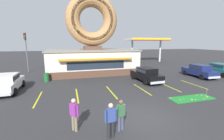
{
  "coord_description": "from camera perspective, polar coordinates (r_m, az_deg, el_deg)",
  "views": [
    {
      "loc": [
        -4.0,
        -7.33,
        4.36
      ],
      "look_at": [
        -0.45,
        5.0,
        2.0
      ],
      "focal_mm": 24.0,
      "sensor_mm": 36.0,
      "label": 1
    }
  ],
  "objects": [
    {
      "name": "parking_stripe_mid_right",
      "position": [
        16.16,
        20.82,
        -5.92
      ],
      "size": [
        0.12,
        3.6,
        0.01
      ],
      "primitive_type": "cube",
      "color": "yellow",
      "rests_on": "ground"
    },
    {
      "name": "car_white",
      "position": [
        16.3,
        -35.01,
        -3.86
      ],
      "size": [
        2.08,
        4.61,
        1.6
      ],
      "color": "silver",
      "rests_on": "ground"
    },
    {
      "name": "pedestrian_blue_sweater_man",
      "position": [
        7.14,
        -0.47,
        -18.15
      ],
      "size": [
        0.59,
        0.29,
        1.7
      ],
      "color": "#232328",
      "rests_on": "ground"
    },
    {
      "name": "mini_donut_near_left",
      "position": [
        12.92,
        21.45,
        -9.82
      ],
      "size": [
        0.13,
        0.13,
        0.04
      ],
      "primitive_type": "torus",
      "color": "#D8667F",
      "rests_on": "putting_mat"
    },
    {
      "name": "pedestrian_hooded_kid",
      "position": [
        7.72,
        3.36,
        -16.32
      ],
      "size": [
        0.57,
        0.36,
        1.61
      ],
      "color": "#474C66",
      "rests_on": "ground"
    },
    {
      "name": "donut_shop_building",
      "position": [
        21.53,
        -7.38,
        8.68
      ],
      "size": [
        12.3,
        6.75,
        10.96
      ],
      "color": "brown",
      "rests_on": "ground"
    },
    {
      "name": "car_navy",
      "position": [
        22.12,
        30.33,
        -0.09
      ],
      "size": [
        2.05,
        4.6,
        1.6
      ],
      "color": "navy",
      "rests_on": "ground"
    },
    {
      "name": "golf_ball",
      "position": [
        13.17,
        25.64,
        -9.75
      ],
      "size": [
        0.04,
        0.04,
        0.04
      ],
      "primitive_type": "sphere",
      "color": "white",
      "rests_on": "putting_mat"
    },
    {
      "name": "mini_donut_far_right",
      "position": [
        14.61,
        32.23,
        -8.4
      ],
      "size": [
        0.13,
        0.13,
        0.04
      ],
      "primitive_type": "torus",
      "color": "#D17F47",
      "rests_on": "putting_mat"
    },
    {
      "name": "parking_stripe_left",
      "position": [
        13.09,
        -13.15,
        -9.31
      ],
      "size": [
        0.12,
        3.6,
        0.01
      ],
      "primitive_type": "cube",
      "color": "yellow",
      "rests_on": "ground"
    },
    {
      "name": "parking_stripe_mid_left",
      "position": [
        13.54,
        -0.24,
        -8.36
      ],
      "size": [
        0.12,
        3.6,
        0.01
      ],
      "primitive_type": "cube",
      "color": "yellow",
      "rests_on": "ground"
    },
    {
      "name": "putting_mat",
      "position": [
        13.6,
        28.07,
        -9.48
      ],
      "size": [
        3.6,
        1.25,
        0.03
      ],
      "primitive_type": "cube",
      "color": "#1E842D",
      "rests_on": "ground"
    },
    {
      "name": "pedestrian_leather_jacket_man",
      "position": [
        7.89,
        -14.24,
        -15.62
      ],
      "size": [
        0.43,
        0.48,
        1.69
      ],
      "color": "#7F7056",
      "rests_on": "ground"
    },
    {
      "name": "car_black",
      "position": [
        17.33,
        12.89,
        -1.45
      ],
      "size": [
        2.17,
        4.65,
        1.6
      ],
      "color": "black",
      "rests_on": "ground"
    },
    {
      "name": "putting_flag_pin",
      "position": [
        14.66,
        32.47,
        -6.77
      ],
      "size": [
        0.13,
        0.01,
        0.55
      ],
      "color": "silver",
      "rests_on": "putting_mat"
    },
    {
      "name": "parking_stripe_centre",
      "position": [
        14.6,
        11.26,
        -7.15
      ],
      "size": [
        0.12,
        3.6,
        0.01
      ],
      "primitive_type": "cube",
      "color": "yellow",
      "rests_on": "ground"
    },
    {
      "name": "parking_stripe_right",
      "position": [
        18.08,
        28.49,
        -4.82
      ],
      "size": [
        0.12,
        3.6,
        0.01
      ],
      "primitive_type": "cube",
      "color": "yellow",
      "rests_on": "ground"
    },
    {
      "name": "mini_donut_mid_right",
      "position": [
        14.6,
        30.86,
        -8.28
      ],
      "size": [
        0.13,
        0.13,
        0.04
      ],
      "primitive_type": "torus",
      "color": "#D8667F",
      "rests_on": "putting_mat"
    },
    {
      "name": "mini_donut_extra",
      "position": [
        13.85,
        31.61,
        -9.31
      ],
      "size": [
        0.13,
        0.13,
        0.04
      ],
      "primitive_type": "torus",
      "color": "#D8667F",
      "rests_on": "putting_mat"
    },
    {
      "name": "car_teal",
      "position": [
        24.81,
        35.82,
        0.35
      ],
      "size": [
        2.09,
        4.61,
        1.6
      ],
      "color": "#196066",
      "rests_on": "ground"
    },
    {
      "name": "mini_donut_mid_centre",
      "position": [
        14.51,
        29.54,
        -8.27
      ],
      "size": [
        0.13,
        0.13,
        0.04
      ],
      "primitive_type": "torus",
      "color": "#D17F47",
      "rests_on": "putting_mat"
    },
    {
      "name": "ground_plane",
      "position": [
        9.42,
        11.67,
        -17.37
      ],
      "size": [
        160.0,
        160.0,
        0.0
      ],
      "primitive_type": "plane",
      "color": "#2D2D30"
    },
    {
      "name": "traffic_light_pole",
      "position": [
        25.29,
        -29.92,
        7.57
      ],
      "size": [
        0.28,
        0.47,
        5.8
      ],
      "color": "#595B60",
      "rests_on": "ground"
    },
    {
      "name": "trash_bin",
      "position": [
        18.46,
        -23.7,
        -2.55
      ],
      "size": [
        0.57,
        0.57,
        0.97
      ],
      "color": "#1E662D",
      "rests_on": "ground"
    },
    {
      "name": "mini_donut_mid_left",
      "position": [
        13.22,
        28.15,
        -9.9
      ],
      "size": [
        0.13,
        0.13,
        0.04
      ],
      "primitive_type": "torus",
      "color": "#E5C666",
      "rests_on": "putting_mat"
    },
    {
      "name": "mini_donut_near_right",
      "position": [
        13.36,
        29.23,
        -9.79
      ],
      "size": [
        0.13,
        0.13,
        0.04
      ],
      "primitive_type": "torus",
      "color": "#D17F47",
      "rests_on": "putting_mat"
    },
    {
      "name": "parking_stripe_far_left",
      "position": [
        13.32,
        -26.34,
        -9.8
      ],
      "size": [
        0.12,
        3.6,
        0.01
      ],
      "primitive_type": "cube",
      "color": "yellow",
      "rests_on": "ground"
    },
    {
      "name": "gas_station_canopy",
      "position": [
        34.54,
        13.18,
        10.98
      ],
      "size": [
        9.0,
        4.46,
        5.3
      ],
      "color": "silver",
      "rests_on": "ground"
    },
    {
      "name": "mini_donut_far_centre",
      "position": [
        12.82,
        24.63,
        -10.22
      ],
      "size": [
        0.13,
        0.13,
        0.04
      ],
      "primitive_type": "torus",
      "color": "#D17F47",
      "rests_on": "putting_mat"
    },
    {
      "name": "mini_donut_far_left",
      "position": [
        14.44,
        32.59,
        -8.65
      ],
      "size": [
        0.13,
        0.13,
        0.04
      ],
      "primitive_type": "torus",
      "color": "#E5C666",
      "rests_on": "putting_mat"
    }
  ]
}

